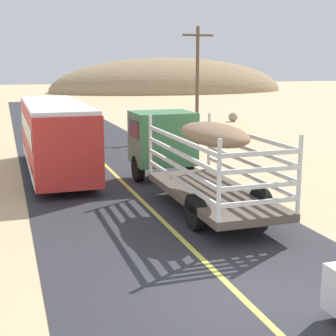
{
  "coord_description": "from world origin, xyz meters",
  "views": [
    {
      "loc": [
        -4.54,
        -8.83,
        4.87
      ],
      "look_at": [
        0.0,
        4.92,
        1.84
      ],
      "focal_mm": 52.93,
      "sensor_mm": 36.0,
      "label": 1
    }
  ],
  "objects_px": {
    "livestock_truck": "(179,146)",
    "boulder_mid_field": "(233,117)",
    "power_pole_mid": "(197,77)",
    "bus": "(55,135)"
  },
  "relations": [
    {
      "from": "livestock_truck",
      "to": "power_pole_mid",
      "type": "distance_m",
      "value": 16.21
    },
    {
      "from": "livestock_truck",
      "to": "boulder_mid_field",
      "type": "distance_m",
      "value": 24.88
    },
    {
      "from": "power_pole_mid",
      "to": "bus",
      "type": "bearing_deg",
      "value": -137.48
    },
    {
      "from": "livestock_truck",
      "to": "bus",
      "type": "distance_m",
      "value": 6.41
    },
    {
      "from": "livestock_truck",
      "to": "bus",
      "type": "xyz_separation_m",
      "value": [
        -4.2,
        4.85,
        -0.04
      ]
    },
    {
      "from": "bus",
      "to": "livestock_truck",
      "type": "bearing_deg",
      "value": -49.09
    },
    {
      "from": "livestock_truck",
      "to": "bus",
      "type": "bearing_deg",
      "value": 130.91
    },
    {
      "from": "boulder_mid_field",
      "to": "bus",
      "type": "bearing_deg",
      "value": -135.34
    },
    {
      "from": "bus",
      "to": "boulder_mid_field",
      "type": "xyz_separation_m",
      "value": [
        16.78,
        16.58,
        -1.36
      ]
    },
    {
      "from": "power_pole_mid",
      "to": "boulder_mid_field",
      "type": "bearing_deg",
      "value": 48.09
    }
  ]
}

